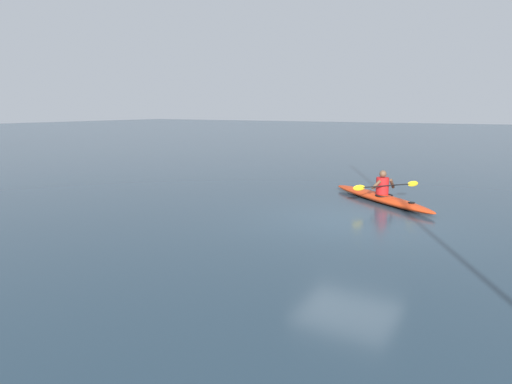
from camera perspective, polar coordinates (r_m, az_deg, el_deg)
ground_plane at (r=11.70m, az=11.80°, el=-3.60°), size 160.00×160.00×0.00m
kayak at (r=14.29m, az=15.27°, el=-0.69°), size 4.02×3.29×0.25m
kayaker at (r=14.13m, az=15.61°, el=0.91°), size 1.46×1.87×0.72m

